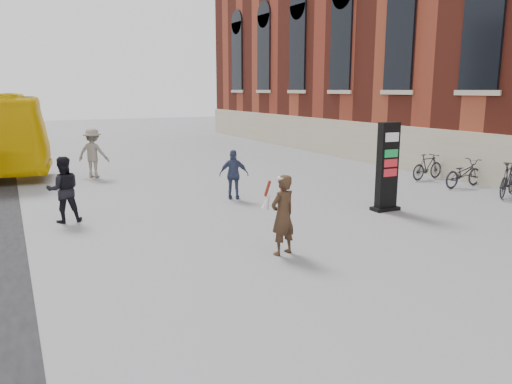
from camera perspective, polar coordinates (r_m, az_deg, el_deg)
name	(u,v)px	position (r m, az deg, el deg)	size (l,w,h in m)	color
ground	(301,253)	(10.25, 5.21, -6.93)	(100.00, 100.00, 0.00)	#9E9EA3
info_pylon	(387,167)	(13.96, 14.77, 2.78)	(0.78, 0.41, 2.41)	black
woman	(282,214)	(9.92, 3.04, -2.52)	(0.72, 0.68, 1.62)	#301F12
pedestrian_a	(63,190)	(13.23, -21.14, 0.26)	(0.80, 0.63, 1.65)	black
pedestrian_b	(93,153)	(19.74, -18.12, 4.26)	(1.19, 0.69, 1.85)	gray
pedestrian_c	(234,175)	(15.00, -2.54, 2.00)	(0.88, 0.37, 1.50)	#343E5D
bike_5	(508,179)	(17.27, 26.85, 1.30)	(0.50, 1.78, 1.07)	black
bike_6	(463,173)	(18.33, 22.61, 1.99)	(0.63, 1.79, 0.94)	black
bike_7	(427,167)	(19.42, 19.01, 2.76)	(0.45, 1.59, 0.96)	black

